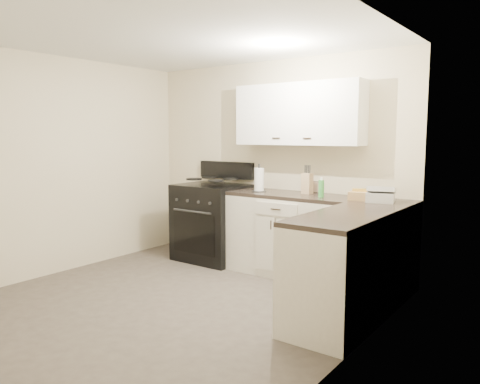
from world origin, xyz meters
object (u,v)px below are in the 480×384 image
Objects in this scene: wicker_basket at (363,196)px; countertop_grill at (380,197)px; paper_towel at (259,180)px; stove at (213,224)px; knife_block at (307,183)px.

countertop_grill is (0.19, -0.01, 0.00)m from wicker_basket.
paper_towel is at bearing -179.93° from wicker_basket.
stove is 2.08m from wicker_basket.
knife_block is 0.85× the size of paper_towel.
wicker_basket is (1.28, 0.00, -0.09)m from paper_towel.
stove is at bearing 178.59° from paper_towel.
paper_towel is (0.73, -0.02, 0.62)m from stove.
countertop_grill reaches higher than wicker_basket.
knife_block is at bearing 6.05° from stove.
knife_block reaches higher than countertop_grill.
stove is 3.91× the size of wicker_basket.
wicker_basket is (0.72, -0.15, -0.07)m from knife_block.
paper_towel reaches higher than wicker_basket.
wicker_basket reaches higher than stove.
paper_towel is 1.28m from wicker_basket.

